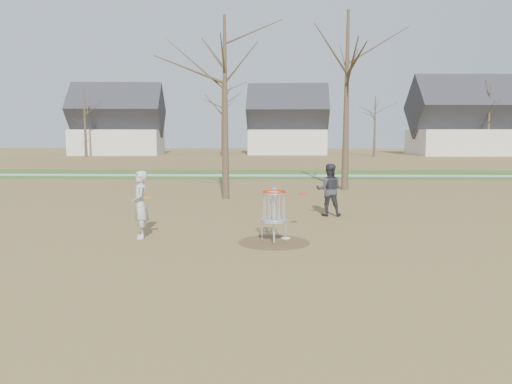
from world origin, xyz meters
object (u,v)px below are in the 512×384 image
player_throwing (329,190)px  disc_grounded (286,238)px  player_standing (140,205)px  disc_golf_basket (274,206)px

player_throwing → disc_grounded: (-1.53, -3.73, -0.85)m
player_standing → disc_golf_basket: 3.50m
player_standing → disc_grounded: player_standing is taller
player_standing → player_throwing: size_ratio=1.01×
player_standing → player_throwing: bearing=107.4°
player_standing → player_throwing: 6.49m
player_standing → disc_golf_basket: bearing=65.3°
disc_grounded → disc_golf_basket: disc_golf_basket is taller
player_throwing → disc_golf_basket: bearing=70.5°
player_throwing → player_standing: bearing=39.4°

